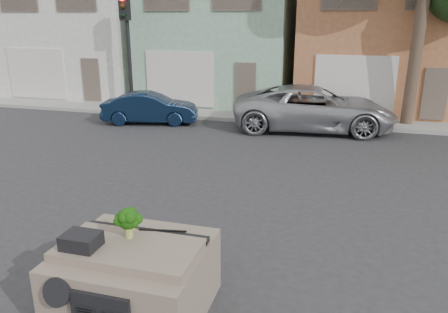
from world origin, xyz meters
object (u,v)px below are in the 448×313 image
at_px(navy_sedan, 151,123).
at_px(silver_pickup, 313,130).
at_px(traffic_signal, 128,55).
at_px(broccoli, 128,223).

distance_m(navy_sedan, silver_pickup, 6.42).
bearing_deg(silver_pickup, traffic_signal, 77.59).
xyz_separation_m(navy_sedan, broccoli, (4.74, -10.83, 1.35)).
height_order(navy_sedan, broccoli, broccoli).
xyz_separation_m(silver_pickup, traffic_signal, (-8.05, 0.93, 2.55)).
distance_m(navy_sedan, traffic_signal, 3.43).
distance_m(navy_sedan, broccoli, 11.89).
bearing_deg(broccoli, navy_sedan, 113.64).
distance_m(silver_pickup, traffic_signal, 8.49).
xyz_separation_m(traffic_signal, broccoli, (6.40, -12.42, -1.20)).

